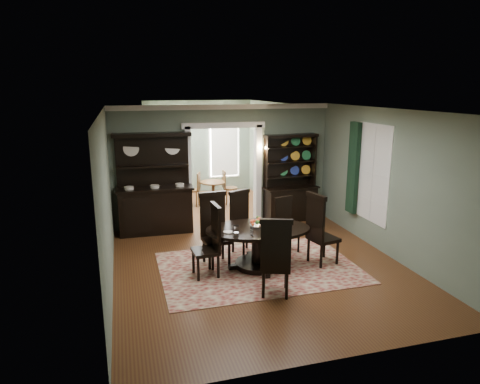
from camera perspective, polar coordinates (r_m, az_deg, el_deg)
The scene contains 19 objects.
room at distance 7.96m, azimuth 2.76°, elevation 0.51°, with size 5.51×6.01×3.01m.
parlor at distance 13.21m, azimuth -4.79°, elevation 5.53°, with size 3.51×3.50×3.01m.
doorway_trim at distance 10.74m, azimuth -2.21°, elevation 4.22°, with size 2.08×0.25×2.57m.
right_window at distance 9.88m, azimuth 16.11°, elevation 2.73°, with size 0.15×1.47×2.12m.
wall_sconce at distance 10.82m, azimuth 2.89°, elevation 5.73°, with size 0.27×0.21×0.21m.
rug at distance 8.42m, azimuth 2.51°, elevation -10.02°, with size 3.75×2.56×0.01m, color maroon.
dining_table at distance 8.26m, azimuth 2.43°, elevation -6.41°, with size 2.15×2.09×0.79m.
centerpiece at distance 8.20m, azimuth 2.28°, elevation -4.32°, with size 1.32×0.85×0.22m.
chair_far_left at distance 8.42m, azimuth -3.46°, elevation -4.60°, with size 0.57×0.54×1.43m.
chair_far_mid at distance 8.97m, azimuth 0.27°, elevation -3.77°, with size 0.63×0.61×1.33m.
chair_far_right at distance 9.11m, azimuth 6.06°, elevation -4.10°, with size 0.53×0.51×1.17m.
chair_end_left at distance 7.87m, azimuth -3.85°, elevation -6.24°, with size 0.51×0.53×1.35m.
chair_end_right at distance 8.45m, azimuth 10.48°, elevation -4.69°, with size 0.61×0.63×1.44m.
chair_near at distance 7.07m, azimuth 4.76°, elevation -8.47°, with size 0.65×0.63×1.39m.
sideboard at distance 10.38m, azimuth -11.27°, elevation -0.83°, with size 1.82×0.67×2.38m.
welsh_dresser at distance 11.20m, azimuth 6.70°, elevation 0.33°, with size 1.49×0.67×2.25m.
parlor_table at distance 12.64m, azimuth -3.59°, elevation 0.31°, with size 0.76×0.76×0.71m.
parlor_chair_left at distance 12.56m, azimuth -6.03°, elevation 0.50°, with size 0.47×0.46×0.99m.
parlor_chair_right at distance 12.73m, azimuth -1.62°, elevation 0.78°, with size 0.42×0.42×1.01m.
Camera 1 is at (-2.46, -7.31, 3.40)m, focal length 32.00 mm.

